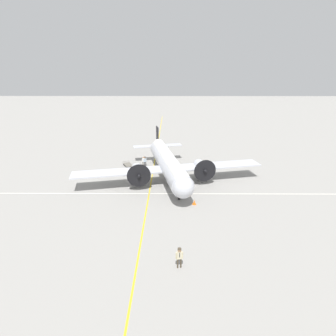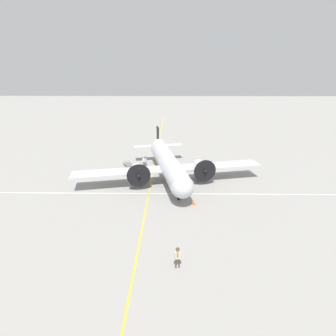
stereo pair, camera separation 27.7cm
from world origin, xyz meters
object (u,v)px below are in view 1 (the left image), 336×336
(airliner_main, at_px, (169,163))
(baggage_cart, at_px, (128,165))
(suitcase_near_door, at_px, (137,165))
(traffic_cone, at_px, (194,202))
(crew_foreground, at_px, (179,256))
(passenger_boarding, at_px, (144,160))
(ramp_agent, at_px, (145,160))

(airliner_main, height_order, baggage_cart, airliner_main)
(suitcase_near_door, height_order, traffic_cone, traffic_cone)
(crew_foreground, relative_size, passenger_boarding, 1.08)
(crew_foreground, bearing_deg, airliner_main, -94.86)
(passenger_boarding, height_order, traffic_cone, passenger_boarding)
(passenger_boarding, relative_size, traffic_cone, 2.97)
(airliner_main, distance_m, crew_foreground, 18.25)
(ramp_agent, height_order, baggage_cart, ramp_agent)
(ramp_agent, bearing_deg, baggage_cart, -35.02)
(passenger_boarding, relative_size, ramp_agent, 1.01)
(ramp_agent, bearing_deg, passenger_boarding, -47.78)
(ramp_agent, relative_size, traffic_cone, 2.93)
(airliner_main, xyz_separation_m, baggage_cart, (-6.11, -6.81, -2.32))
(baggage_cart, bearing_deg, suitcase_near_door, 53.08)
(passenger_boarding, bearing_deg, suitcase_near_door, -7.01)
(crew_foreground, height_order, passenger_boarding, crew_foreground)
(airliner_main, distance_m, traffic_cone, 8.34)
(crew_foreground, distance_m, ramp_agent, 24.75)
(passenger_boarding, distance_m, traffic_cone, 15.40)
(airliner_main, xyz_separation_m, ramp_agent, (-6.10, -3.94, -1.55))
(ramp_agent, bearing_deg, airliner_main, 88.12)
(passenger_boarding, distance_m, suitcase_near_door, 1.37)
(ramp_agent, height_order, suitcase_near_door, ramp_agent)
(crew_foreground, relative_size, ramp_agent, 1.09)
(passenger_boarding, distance_m, ramp_agent, 0.27)
(airliner_main, height_order, ramp_agent, airliner_main)
(airliner_main, relative_size, passenger_boarding, 15.67)
(passenger_boarding, xyz_separation_m, traffic_cone, (13.56, 7.27, -0.77))
(airliner_main, distance_m, ramp_agent, 7.42)
(crew_foreground, bearing_deg, suitcase_near_door, -83.28)
(suitcase_near_door, bearing_deg, airliner_main, 42.08)
(crew_foreground, height_order, baggage_cart, crew_foreground)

